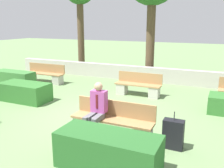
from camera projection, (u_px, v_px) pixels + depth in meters
ground_plane at (96, 115)px, 7.58m from camera, size 60.00×60.00×0.00m
perimeter_wall at (145, 74)px, 11.92m from camera, size 14.60×0.30×0.70m
bench_front at (112, 123)px, 6.12m from camera, size 2.08×0.48×0.87m
bench_left_side at (138, 87)px, 9.58m from camera, size 1.76×0.49×0.87m
bench_right_side at (44, 75)px, 11.67m from camera, size 2.03×0.49×0.87m
person_seated_man at (97, 107)px, 6.04m from camera, size 0.38×0.63×1.34m
hedge_block_near_right at (25, 92)px, 8.95m from camera, size 1.82×0.89×0.65m
hedge_block_mid_left at (14, 80)px, 10.61m from camera, size 1.85×0.65×0.75m
hedge_block_far_right at (108, 151)px, 4.74m from camera, size 1.99×0.80×0.71m
suitcase at (173, 134)px, 5.53m from camera, size 0.45×0.24×0.87m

